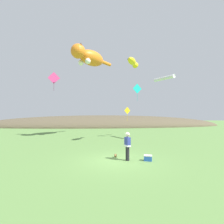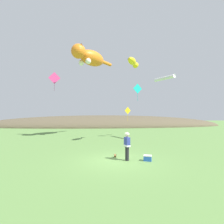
{
  "view_description": "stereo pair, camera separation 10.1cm",
  "coord_description": "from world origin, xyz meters",
  "views": [
    {
      "loc": [
        -1.29,
        -10.97,
        2.98
      ],
      "look_at": [
        0.0,
        4.0,
        3.12
      ],
      "focal_mm": 28.0,
      "sensor_mm": 36.0,
      "label": 1
    },
    {
      "loc": [
        -1.19,
        -10.98,
        2.98
      ],
      "look_at": [
        0.0,
        4.0,
        3.12
      ],
      "focal_mm": 28.0,
      "sensor_mm": 36.0,
      "label": 2
    }
  ],
  "objects": [
    {
      "name": "kite_fish_windsock",
      "position": [
        2.27,
        6.28,
        8.18
      ],
      "size": [
        1.63,
        2.46,
        0.74
      ],
      "color": "yellow"
    },
    {
      "name": "ground_plane",
      "position": [
        0.0,
        0.0,
        0.0
      ],
      "size": [
        120.0,
        120.0,
        0.0
      ],
      "primitive_type": "plane",
      "color": "#5B8442"
    },
    {
      "name": "festival_attendant",
      "position": [
        0.64,
        -0.01,
        0.95
      ],
      "size": [
        0.4,
        0.49,
        1.77
      ],
      "color": "black",
      "rests_on": "ground"
    },
    {
      "name": "kite_spool",
      "position": [
        -0.03,
        0.85,
        0.13
      ],
      "size": [
        0.13,
        0.25,
        0.25
      ],
      "color": "olive",
      "rests_on": "ground"
    },
    {
      "name": "picnic_cooler",
      "position": [
        1.91,
        -0.2,
        0.18
      ],
      "size": [
        0.57,
        0.48,
        0.36
      ],
      "color": "blue",
      "rests_on": "ground"
    },
    {
      "name": "kite_tube_streamer",
      "position": [
        6.13,
        7.74,
        6.9
      ],
      "size": [
        1.58,
        2.65,
        0.44
      ],
      "color": "white"
    },
    {
      "name": "kite_giant_cat",
      "position": [
        -2.3,
        11.27,
        10.13
      ],
      "size": [
        5.18,
        6.09,
        2.25
      ],
      "color": "orange"
    },
    {
      "name": "distant_hill_ridge",
      "position": [
        0.0,
        31.23,
        0.0
      ],
      "size": [
        57.97,
        15.3,
        5.11
      ],
      "color": "brown",
      "rests_on": "ground"
    },
    {
      "name": "kite_diamond_gold",
      "position": [
        2.72,
        11.93,
        3.35
      ],
      "size": [
        0.87,
        0.47,
        1.87
      ],
      "color": "yellow"
    },
    {
      "name": "kite_diamond_pink",
      "position": [
        -6.82,
        11.94,
        7.55
      ],
      "size": [
        1.49,
        0.32,
        2.42
      ],
      "color": "#E53F8C"
    },
    {
      "name": "kite_diamond_teal",
      "position": [
        3.56,
        9.75,
        5.98
      ],
      "size": [
        1.15,
        0.42,
        2.11
      ],
      "color": "#19BFBF"
    }
  ]
}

